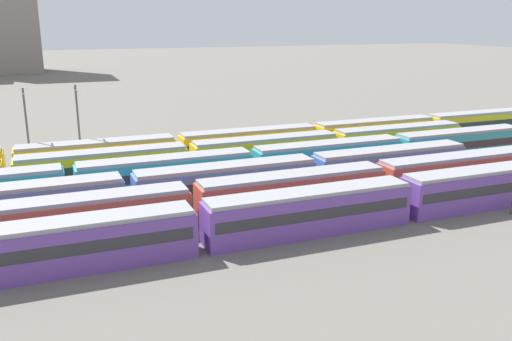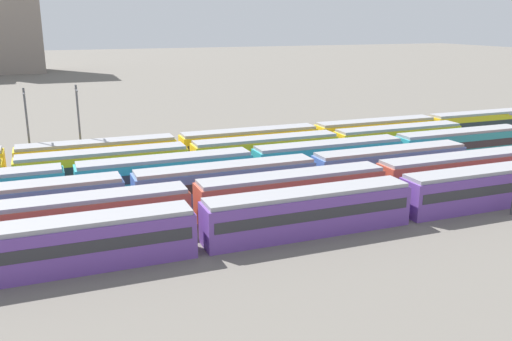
# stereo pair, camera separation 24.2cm
# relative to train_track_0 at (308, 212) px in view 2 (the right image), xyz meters

# --- Properties ---
(train_track_0) EXTENTS (93.60, 3.06, 3.75)m
(train_track_0) POSITION_rel_train_track_0_xyz_m (0.00, 0.00, 0.00)
(train_track_0) COLOR #6B429E
(train_track_0) RESTS_ON ground_plane
(train_track_1) EXTENTS (112.50, 3.06, 3.75)m
(train_track_1) POSITION_rel_train_track_0_xyz_m (10.40, 5.20, 0.00)
(train_track_1) COLOR #BC4C38
(train_track_1) RESTS_ON ground_plane
(train_track_2) EXTENTS (74.70, 3.06, 3.75)m
(train_track_2) POSITION_rel_train_track_0_xyz_m (-13.13, 10.40, 0.00)
(train_track_2) COLOR #4C70BC
(train_track_2) RESTS_ON ground_plane
(train_track_3) EXTENTS (112.50, 3.06, 3.75)m
(train_track_3) POSITION_rel_train_track_0_xyz_m (19.90, 15.60, 0.00)
(train_track_3) COLOR teal
(train_track_3) RESTS_ON ground_plane
(train_track_4) EXTENTS (74.70, 3.06, 3.75)m
(train_track_4) POSITION_rel_train_track_0_xyz_m (-4.68, 20.80, 0.00)
(train_track_4) COLOR yellow
(train_track_4) RESTS_ON ground_plane
(train_track_5) EXTENTS (112.50, 3.06, 3.75)m
(train_track_5) POSITION_rel_train_track_0_xyz_m (14.12, 26.00, 0.00)
(train_track_5) COLOR yellow
(train_track_5) RESTS_ON ground_plane
(catenary_pole_1) EXTENTS (0.24, 3.20, 9.83)m
(catenary_pole_1) POSITION_rel_train_track_0_xyz_m (-21.51, 28.85, 3.56)
(catenary_pole_1) COLOR #4C4C51
(catenary_pole_1) RESTS_ON ground_plane
(catenary_pole_3) EXTENTS (0.24, 3.20, 9.92)m
(catenary_pole_3) POSITION_rel_train_track_0_xyz_m (-15.85, 29.09, 3.60)
(catenary_pole_3) COLOR #4C4C51
(catenary_pole_3) RESTS_ON ground_plane
(distant_building_2) EXTENTS (22.81, 20.81, 44.80)m
(distant_building_2) POSITION_rel_train_track_0_xyz_m (-29.02, 167.69, 20.49)
(distant_building_2) COLOR gray
(distant_building_2) RESTS_ON ground_plane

